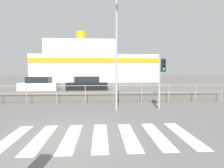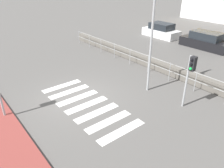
% 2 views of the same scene
% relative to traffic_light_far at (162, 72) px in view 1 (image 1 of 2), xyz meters
% --- Properties ---
extents(ground_plane, '(160.00, 160.00, 0.00)m').
position_rel_traffic_light_far_xyz_m(ground_plane, '(-4.18, -3.70, -1.97)').
color(ground_plane, '#565451').
extents(crosswalk, '(5.85, 2.40, 0.01)m').
position_rel_traffic_light_far_xyz_m(crosswalk, '(-3.24, -3.70, -1.97)').
color(crosswalk, silver).
rests_on(crosswalk, ground_plane).
extents(seawall, '(19.71, 0.55, 0.65)m').
position_rel_traffic_light_far_xyz_m(seawall, '(-4.18, 2.71, -1.65)').
color(seawall, '#605B54').
rests_on(seawall, ground_plane).
extents(harbor_fence, '(17.78, 0.04, 1.19)m').
position_rel_traffic_light_far_xyz_m(harbor_fence, '(-4.18, 1.84, -1.20)').
color(harbor_fence, '#9EA0A3').
rests_on(harbor_fence, ground_plane).
extents(traffic_light_far, '(0.34, 0.32, 2.69)m').
position_rel_traffic_light_far_xyz_m(traffic_light_far, '(0.00, 0.00, 0.00)').
color(traffic_light_far, '#9EA0A3').
rests_on(traffic_light_far, ground_plane).
extents(streetlamp, '(0.32, 1.21, 6.39)m').
position_rel_traffic_light_far_xyz_m(streetlamp, '(-2.40, -0.31, 1.97)').
color(streetlamp, '#9EA0A3').
rests_on(streetlamp, ground_plane).
extents(ferry_boat, '(22.46, 7.49, 9.43)m').
position_rel_traffic_light_far_xyz_m(ferry_boat, '(-4.72, 24.96, 1.27)').
color(ferry_boat, white).
rests_on(ferry_boat, ground_plane).
extents(parked_car_white, '(3.87, 1.79, 1.42)m').
position_rel_traffic_light_far_xyz_m(parked_car_white, '(-9.71, 9.87, -1.37)').
color(parked_car_white, silver).
rests_on(parked_car_white, ground_plane).
extents(parked_car_black, '(4.31, 1.80, 1.44)m').
position_rel_traffic_light_far_xyz_m(parked_car_black, '(-4.65, 9.87, -1.36)').
color(parked_car_black, black).
rests_on(parked_car_black, ground_plane).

